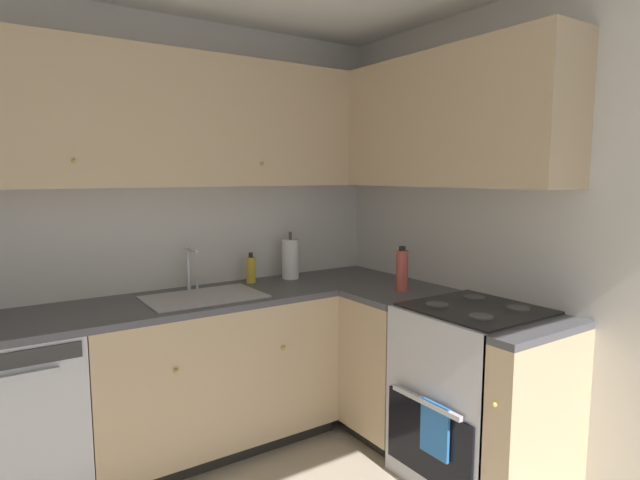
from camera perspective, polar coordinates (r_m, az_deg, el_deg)
wall_back at (r=3.12m, az=-21.98°, el=0.52°), size 3.54×0.05×2.46m
wall_right at (r=2.80m, az=24.85°, el=-0.33°), size 0.05×3.26×2.46m
dishwasher at (r=2.94m, az=-30.77°, el=-16.56°), size 0.60×0.63×0.86m
lower_cabinets_back at (r=3.13m, az=-11.89°, el=-14.16°), size 1.36×0.62×0.86m
countertop_back at (r=3.00m, az=-12.13°, el=-6.29°), size 2.57×0.60×0.03m
lower_cabinets_right at (r=3.06m, az=11.90°, el=-14.66°), size 0.62×1.19×0.86m
countertop_right at (r=2.93m, az=12.08°, el=-6.62°), size 0.60×1.19×0.03m
oven_range at (r=2.89m, az=16.49°, el=-15.75°), size 0.68×0.62×1.04m
upper_cabinets_back at (r=3.01m, az=-16.54°, el=12.43°), size 2.25×0.34×0.71m
upper_cabinets_right at (r=3.09m, az=11.84°, el=12.43°), size 0.32×1.72×0.71m
sink at (r=2.96m, az=-12.58°, el=-6.91°), size 0.63×0.40×0.10m
faucet at (r=3.12m, az=-14.02°, el=-2.67°), size 0.07×0.16×0.26m
soap_bottle at (r=3.28m, az=-7.57°, el=-3.23°), size 0.06×0.06×0.19m
paper_towel_roll at (r=3.38m, az=-3.26°, el=-2.09°), size 0.11×0.11×0.32m
oil_bottle at (r=3.06m, az=8.96°, el=-3.26°), size 0.07×0.07×0.26m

